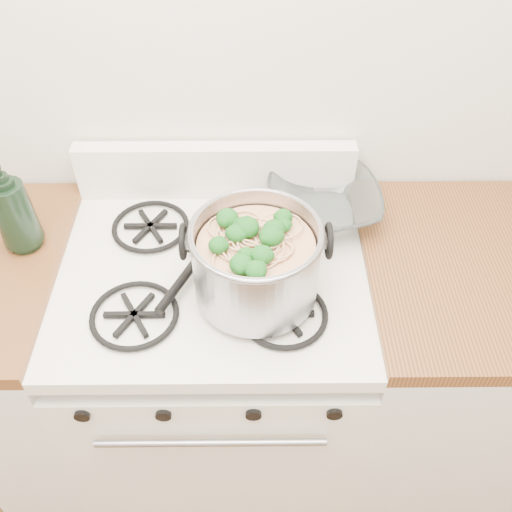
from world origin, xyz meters
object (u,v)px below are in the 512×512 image
Objects in this scene: gas_range at (221,375)px; bottle at (11,205)px; stock_pot at (256,262)px; spatula at (212,240)px; glass_bowl at (323,208)px.

bottle is (-0.47, 0.08, 0.61)m from gas_range.
stock_pot is 0.60m from bottle.
gas_range is 0.50m from spatula.
gas_range is 2.85× the size of stock_pot.
bottle reaches higher than glass_bowl.
gas_range is 0.61m from glass_bowl.
glass_bowl is (0.29, 0.12, 0.00)m from spatula.
glass_bowl is at bearing 47.28° from spatula.
stock_pot is 2.72× the size of glass_bowl.
gas_range is 2.98× the size of spatula.
gas_range is at bearing -62.62° from spatula.
stock_pot is at bearing -30.03° from spatula.
spatula is (-0.00, 0.08, 0.50)m from gas_range.
stock_pot reaches higher than gas_range.
stock_pot is at bearing -36.82° from bottle.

